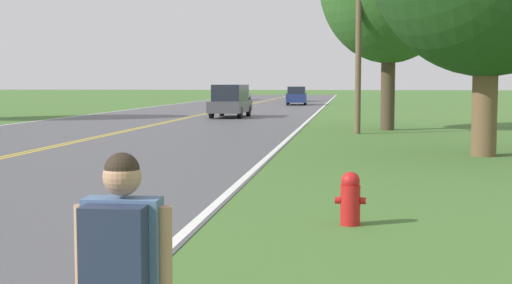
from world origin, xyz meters
TOP-DOWN VIEW (x-y plane):
  - hitchhiker_person at (8.20, 3.50)m, footprint 0.57×0.41m
  - fire_hydrant at (9.50, 10.02)m, footprint 0.45×0.29m
  - utility_pole_midground at (9.80, 28.80)m, footprint 1.80×0.24m
  - utility_pole_far at (10.00, 57.91)m, footprint 1.80×0.24m
  - car_dark_grey_van_mid_near at (2.43, 41.59)m, footprint 1.99×4.85m
  - car_dark_blue_van_mid_far at (4.59, 65.81)m, footprint 1.99×4.67m
  - car_dark_green_suv_receding at (3.65, 78.31)m, footprint 1.97×4.81m
  - car_silver_sedan_distant at (-3.42, 84.06)m, footprint 1.75×4.82m

SIDE VIEW (x-z plane):
  - fire_hydrant at x=9.50m, z-range 0.01..0.79m
  - car_silver_sedan_distant at x=-3.42m, z-range 0.03..1.39m
  - car_dark_green_suv_receding at x=3.65m, z-range 0.06..1.65m
  - car_dark_blue_van_mid_far at x=4.59m, z-range 0.03..1.74m
  - car_dark_grey_van_mid_near at x=2.43m, z-range 0.04..1.99m
  - hitchhiker_person at x=8.20m, z-range 0.19..1.87m
  - utility_pole_midground at x=9.80m, z-range 0.16..9.01m
  - utility_pole_far at x=10.00m, z-range 0.16..9.74m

